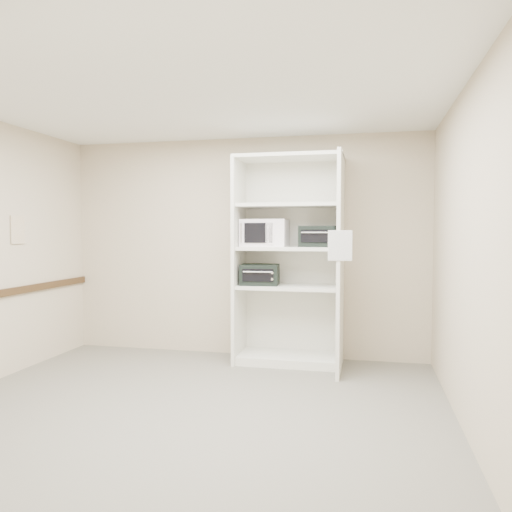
% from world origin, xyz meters
% --- Properties ---
extents(floor, '(4.50, 4.00, 0.01)m').
position_xyz_m(floor, '(0.00, 0.00, 0.00)').
color(floor, '#615C54').
rests_on(floor, ground).
extents(ceiling, '(4.50, 4.00, 0.01)m').
position_xyz_m(ceiling, '(0.00, 0.00, 2.70)').
color(ceiling, white).
extents(wall_back, '(4.50, 0.02, 2.70)m').
position_xyz_m(wall_back, '(0.00, 2.00, 1.35)').
color(wall_back, '#C6B49A').
rests_on(wall_back, ground).
extents(wall_front, '(4.50, 0.02, 2.70)m').
position_xyz_m(wall_front, '(0.00, -2.00, 1.35)').
color(wall_front, '#C6B49A').
rests_on(wall_front, ground).
extents(wall_right, '(0.02, 4.00, 2.70)m').
position_xyz_m(wall_right, '(2.25, 0.00, 1.35)').
color(wall_right, '#C6B49A').
rests_on(wall_right, ground).
extents(shelving_unit, '(1.24, 0.92, 2.42)m').
position_xyz_m(shelving_unit, '(0.67, 1.70, 1.13)').
color(shelving_unit, silver).
rests_on(shelving_unit, floor).
extents(microwave, '(0.54, 0.41, 0.32)m').
position_xyz_m(microwave, '(0.32, 1.76, 1.53)').
color(microwave, white).
rests_on(microwave, shelving_unit).
extents(toaster_oven_upper, '(0.45, 0.36, 0.24)m').
position_xyz_m(toaster_oven_upper, '(0.96, 1.72, 1.49)').
color(toaster_oven_upper, black).
rests_on(toaster_oven_upper, shelving_unit).
extents(toaster_oven_lower, '(0.46, 0.36, 0.24)m').
position_xyz_m(toaster_oven_lower, '(0.28, 1.66, 1.04)').
color(toaster_oven_lower, black).
rests_on(toaster_oven_lower, shelving_unit).
extents(paper_sign, '(0.24, 0.02, 0.30)m').
position_xyz_m(paper_sign, '(1.24, 1.07, 1.40)').
color(paper_sign, white).
rests_on(paper_sign, shelving_unit).
extents(wall_poster, '(0.01, 0.22, 0.31)m').
position_xyz_m(wall_poster, '(-2.24, 0.73, 1.57)').
color(wall_poster, silver).
rests_on(wall_poster, wall_left).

